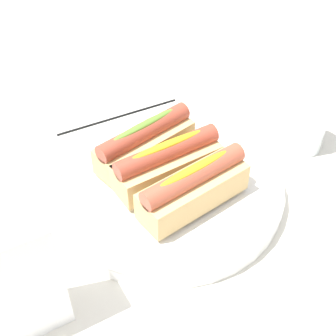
# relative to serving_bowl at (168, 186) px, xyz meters

# --- Properties ---
(ground_plane) EXTENTS (2.40, 2.40, 0.00)m
(ground_plane) POSITION_rel_serving_bowl_xyz_m (-0.01, -0.00, -0.01)
(ground_plane) COLOR silver
(serving_bowl) EXTENTS (0.32, 0.32, 0.03)m
(serving_bowl) POSITION_rel_serving_bowl_xyz_m (0.00, 0.00, 0.00)
(serving_bowl) COLOR white
(serving_bowl) RESTS_ON ground_plane
(hotdog_front) EXTENTS (0.16, 0.11, 0.06)m
(hotdog_front) POSITION_rel_serving_bowl_xyz_m (0.02, -0.05, 0.04)
(hotdog_front) COLOR #DBB270
(hotdog_front) RESTS_ON serving_bowl
(hotdog_back) EXTENTS (0.16, 0.08, 0.06)m
(hotdog_back) POSITION_rel_serving_bowl_xyz_m (0.00, -0.00, 0.04)
(hotdog_back) COLOR #DBB270
(hotdog_back) RESTS_ON serving_bowl
(hotdog_side) EXTENTS (0.16, 0.10, 0.06)m
(hotdog_side) POSITION_rel_serving_bowl_xyz_m (-0.02, 0.05, 0.04)
(hotdog_side) COLOR #DBB270
(hotdog_side) RESTS_ON serving_bowl
(water_glass) EXTENTS (0.07, 0.07, 0.09)m
(water_glass) POSITION_rel_serving_bowl_xyz_m (-0.23, -0.03, 0.02)
(water_glass) COLOR white
(water_glass) RESTS_ON ground_plane
(napkin_box) EXTENTS (0.12, 0.06, 0.15)m
(napkin_box) POSITION_rel_serving_bowl_xyz_m (0.22, 0.14, 0.06)
(napkin_box) COLOR white
(napkin_box) RESTS_ON ground_plane
(chopstick_near) EXTENTS (0.22, 0.04, 0.01)m
(chopstick_near) POSITION_rel_serving_bowl_xyz_m (0.02, -0.20, -0.01)
(chopstick_near) COLOR black
(chopstick_near) RESTS_ON ground_plane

